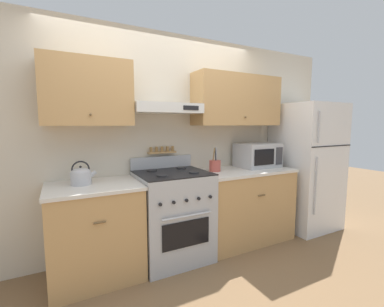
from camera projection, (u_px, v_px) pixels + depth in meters
ground_plane at (186, 272)px, 2.60m from camera, size 16.00×16.00×0.00m
wall_back at (167, 129)px, 3.05m from camera, size 5.20×0.46×2.55m
counter_left at (95, 231)px, 2.48m from camera, size 0.85×0.69×0.92m
counter_right at (243, 204)px, 3.31m from camera, size 1.22×0.69×0.92m
stove_range at (173, 215)px, 2.84m from camera, size 0.76×0.71×1.11m
refrigerator at (306, 166)px, 3.71m from camera, size 0.79×0.78×1.77m
tea_kettle at (81, 176)px, 2.43m from camera, size 0.24×0.19×0.23m
microwave at (257, 155)px, 3.44m from camera, size 0.53×0.40×0.32m
utensil_crock at (215, 165)px, 3.12m from camera, size 0.14×0.14×0.29m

